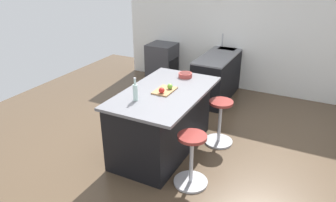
# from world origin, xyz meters

# --- Properties ---
(ground_plane) EXTENTS (7.63, 7.63, 0.00)m
(ground_plane) POSITION_xyz_m (0.00, 0.00, 0.00)
(ground_plane) COLOR brown
(interior_partition_left) EXTENTS (0.15, 4.93, 2.83)m
(interior_partition_left) POSITION_xyz_m (-2.94, -0.00, 1.41)
(interior_partition_left) COLOR silver
(interior_partition_left) RESTS_ON ground_plane
(sink_cabinet) EXTENTS (2.23, 0.60, 1.17)m
(sink_cabinet) POSITION_xyz_m (-2.59, -0.04, 0.45)
(sink_cabinet) COLOR black
(sink_cabinet) RESTS_ON ground_plane
(oven_range) EXTENTS (0.60, 0.61, 0.86)m
(oven_range) POSITION_xyz_m (-2.59, -1.50, 0.43)
(oven_range) COLOR #38383D
(oven_range) RESTS_ON ground_plane
(kitchen_island) EXTENTS (1.76, 1.05, 0.95)m
(kitchen_island) POSITION_xyz_m (0.03, -0.12, 0.48)
(kitchen_island) COLOR black
(kitchen_island) RESTS_ON ground_plane
(stool_by_window) EXTENTS (0.44, 0.44, 0.71)m
(stool_by_window) POSITION_xyz_m (-0.52, 0.58, 0.33)
(stool_by_window) COLOR #B7B7BC
(stool_by_window) RESTS_ON ground_plane
(stool_middle) EXTENTS (0.44, 0.44, 0.71)m
(stool_middle) POSITION_xyz_m (0.59, 0.58, 0.33)
(stool_middle) COLOR #B7B7BC
(stool_middle) RESTS_ON ground_plane
(cutting_board) EXTENTS (0.36, 0.24, 0.02)m
(cutting_board) POSITION_xyz_m (0.04, -0.07, 0.96)
(cutting_board) COLOR olive
(cutting_board) RESTS_ON kitchen_island
(apple_red) EXTENTS (0.08, 0.08, 0.08)m
(apple_red) POSITION_xyz_m (0.16, -0.06, 1.01)
(apple_red) COLOR red
(apple_red) RESTS_ON cutting_board
(apple_green) EXTENTS (0.08, 0.08, 0.08)m
(apple_green) POSITION_xyz_m (-0.02, -0.02, 1.01)
(apple_green) COLOR #609E2D
(apple_green) RESTS_ON cutting_board
(water_bottle) EXTENTS (0.06, 0.06, 0.31)m
(water_bottle) POSITION_xyz_m (0.49, -0.27, 1.08)
(water_bottle) COLOR silver
(water_bottle) RESTS_ON kitchen_island
(fruit_bowl) EXTENTS (0.21, 0.21, 0.07)m
(fruit_bowl) POSITION_xyz_m (-0.60, -0.05, 0.99)
(fruit_bowl) COLOR #993833
(fruit_bowl) RESTS_ON kitchen_island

